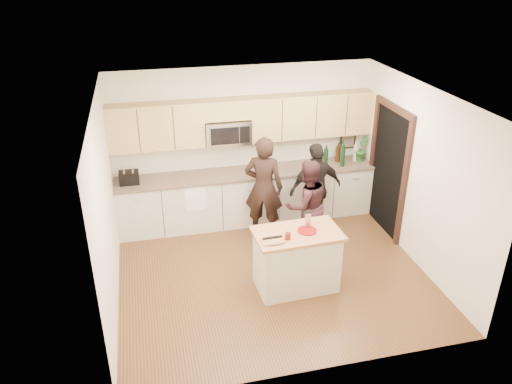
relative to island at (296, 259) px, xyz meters
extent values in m
plane|color=brown|center=(-0.25, 0.41, -0.45)|extent=(4.50, 4.50, 0.00)
cube|color=beige|center=(-0.25, 2.41, 0.90)|extent=(4.50, 0.02, 2.70)
cube|color=beige|center=(-0.25, -1.59, 0.90)|extent=(4.50, 0.02, 2.70)
cube|color=beige|center=(-2.50, 0.41, 0.90)|extent=(0.02, 4.00, 2.70)
cube|color=beige|center=(2.00, 0.41, 0.90)|extent=(0.02, 4.00, 2.70)
cube|color=white|center=(-0.25, 0.41, 2.25)|extent=(4.50, 4.00, 0.02)
cube|color=beige|center=(-0.25, 2.10, 0.00)|extent=(4.50, 0.62, 0.90)
cube|color=#7A6851|center=(-0.25, 2.09, 0.47)|extent=(4.50, 0.66, 0.04)
cube|color=tan|center=(-1.72, 2.24, 1.37)|extent=(1.55, 0.33, 0.75)
cube|color=tan|center=(0.92, 2.24, 1.37)|extent=(2.17, 0.33, 0.75)
cube|color=tan|center=(-0.56, 2.24, 1.58)|extent=(0.78, 0.33, 0.33)
cube|color=silver|center=(-0.56, 2.21, 1.20)|extent=(0.76, 0.40, 0.40)
cube|color=black|center=(-0.64, 2.00, 1.20)|extent=(0.47, 0.01, 0.29)
cube|color=black|center=(-0.31, 2.00, 1.20)|extent=(0.17, 0.01, 0.29)
cube|color=black|center=(1.99, 1.31, 0.60)|extent=(0.02, 1.05, 2.10)
cube|color=black|center=(1.97, 0.73, 0.60)|extent=(0.06, 0.10, 2.10)
cube|color=black|center=(1.97, 1.88, 0.60)|extent=(0.06, 0.10, 2.10)
cube|color=black|center=(1.97, 1.31, 1.70)|extent=(0.06, 1.25, 0.10)
cube|color=black|center=(1.70, 2.39, 0.83)|extent=(0.30, 0.03, 0.38)
cube|color=tan|center=(1.70, 2.38, 0.83)|extent=(0.24, 0.00, 0.32)
cube|color=white|center=(-1.20, 1.78, 0.25)|extent=(0.34, 0.01, 0.48)
cube|color=white|center=(-1.20, 2.08, 0.48)|extent=(0.34, 0.60, 0.01)
cube|color=beige|center=(0.00, 0.00, -0.03)|extent=(1.13, 0.69, 0.85)
cube|color=#AA7047|center=(0.00, 0.00, 0.42)|extent=(1.23, 0.75, 0.05)
cylinder|color=maroon|center=(0.14, 0.00, 0.45)|extent=(0.27, 0.27, 0.02)
cube|color=silver|center=(0.17, 0.10, 0.57)|extent=(0.07, 0.06, 0.22)
cube|color=black|center=(0.17, 0.10, 0.69)|extent=(0.08, 0.06, 0.02)
cylinder|color=maroon|center=(-0.18, -0.14, 0.49)|extent=(0.08, 0.08, 0.09)
cube|color=#AA7047|center=(-0.40, -0.14, 0.46)|extent=(0.30, 0.21, 0.02)
cube|color=black|center=(-0.39, -0.10, 0.47)|extent=(0.27, 0.04, 0.02)
cube|color=silver|center=(-0.38, -0.25, 0.47)|extent=(0.18, 0.03, 0.01)
cube|color=black|center=(-2.23, 2.08, 0.59)|extent=(0.32, 0.23, 0.21)
cube|color=silver|center=(-2.30, 2.08, 0.69)|extent=(0.03, 0.16, 0.00)
cube|color=silver|center=(-2.16, 2.08, 0.69)|extent=(0.03, 0.16, 0.00)
cylinder|color=black|center=(1.19, 2.11, 0.66)|extent=(0.08, 0.08, 0.34)
cylinder|color=#331B09|center=(1.44, 2.17, 0.66)|extent=(0.08, 0.08, 0.35)
cylinder|color=#BBBC94|center=(1.51, 2.12, 0.66)|extent=(0.07, 0.07, 0.35)
cylinder|color=black|center=(1.51, 2.16, 0.68)|extent=(0.08, 0.08, 0.39)
cylinder|color=#BBBC94|center=(1.77, 2.14, 0.67)|extent=(0.09, 0.09, 0.36)
cylinder|color=black|center=(1.44, 1.95, 0.70)|extent=(0.07, 0.07, 0.42)
imported|color=#2C6A2A|center=(1.85, 2.13, 0.72)|extent=(0.32, 0.32, 0.46)
imported|color=black|center=(-0.09, 1.54, 0.42)|extent=(0.75, 0.64, 1.76)
imported|color=#30181C|center=(0.46, 0.99, 0.30)|extent=(0.82, 0.69, 1.52)
imported|color=black|center=(0.78, 1.47, 0.34)|extent=(0.98, 0.52, 1.59)
camera|label=1|loc=(-1.91, -5.62, 3.94)|focal=35.00mm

